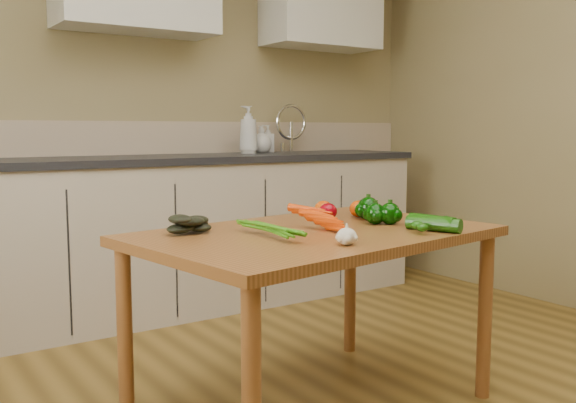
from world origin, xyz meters
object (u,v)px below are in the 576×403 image
(garlic_bulb, at_px, (347,236))
(zucchini_b, at_px, (434,224))
(soap_bottle_b, at_px, (268,139))
(pepper_c, at_px, (390,214))
(tomato_c, at_px, (359,209))
(pepper_a, at_px, (375,214))
(pepper_b, at_px, (368,209))
(leafy_greens, at_px, (188,220))
(zucchini_a, at_px, (432,223))
(soap_bottle_a, at_px, (248,130))
(soap_bottle_c, at_px, (261,139))
(table, at_px, (315,251))
(tomato_a, at_px, (328,211))
(tomato_b, at_px, (324,209))
(carrot_bunch, at_px, (306,224))

(garlic_bulb, xyz_separation_m, zucchini_b, (0.44, 0.04, -0.00))
(soap_bottle_b, relative_size, pepper_c, 2.18)
(tomato_c, bearing_deg, pepper_a, -111.59)
(pepper_b, bearing_deg, pepper_c, -94.79)
(leafy_greens, distance_m, pepper_b, 0.76)
(garlic_bulb, bearing_deg, zucchini_a, 7.74)
(soap_bottle_b, relative_size, tomato_c, 2.35)
(tomato_c, height_order, zucchini_a, tomato_c)
(soap_bottle_a, bearing_deg, soap_bottle_c, 101.27)
(leafy_greens, distance_m, zucchini_a, 0.88)
(pepper_a, bearing_deg, garlic_bulb, -142.38)
(table, xyz_separation_m, leafy_greens, (-0.41, 0.20, 0.12))
(soap_bottle_a, xyz_separation_m, pepper_c, (-0.33, -1.65, -0.32))
(soap_bottle_a, bearing_deg, tomato_a, -26.99)
(table, bearing_deg, soap_bottle_b, 54.83)
(soap_bottle_a, xyz_separation_m, tomato_b, (-0.43, -1.35, -0.33))
(soap_bottle_c, relative_size, pepper_a, 2.14)
(zucchini_a, distance_m, zucchini_b, 0.02)
(table, distance_m, leafy_greens, 0.47)
(pepper_b, bearing_deg, tomato_a, 144.37)
(carrot_bunch, distance_m, tomato_c, 0.46)
(tomato_b, bearing_deg, pepper_b, -54.35)
(zucchini_b, bearing_deg, carrot_bunch, 149.07)
(tomato_c, bearing_deg, zucchini_b, -92.27)
(leafy_greens, height_order, tomato_a, leafy_greens)
(soap_bottle_a, bearing_deg, tomato_b, -26.90)
(pepper_a, bearing_deg, tomato_a, 110.47)
(table, xyz_separation_m, pepper_a, (0.29, -0.00, 0.12))
(pepper_c, height_order, zucchini_b, pepper_c)
(pepper_a, xyz_separation_m, tomato_a, (-0.08, 0.20, -0.01))
(garlic_bulb, relative_size, pepper_c, 0.79)
(carrot_bunch, xyz_separation_m, tomato_c, (0.42, 0.20, 0.00))
(carrot_bunch, distance_m, tomato_a, 0.34)
(soap_bottle_b, relative_size, pepper_a, 2.25)
(zucchini_a, bearing_deg, tomato_b, 103.99)
(carrot_bunch, height_order, zucchini_a, carrot_bunch)
(leafy_greens, height_order, zucchini_b, leafy_greens)
(pepper_a, bearing_deg, soap_bottle_b, 71.06)
(garlic_bulb, distance_m, pepper_b, 0.59)
(leafy_greens, bearing_deg, pepper_a, -16.50)
(garlic_bulb, xyz_separation_m, pepper_b, (0.44, 0.40, 0.02))
(soap_bottle_b, height_order, pepper_b, soap_bottle_b)
(carrot_bunch, height_order, pepper_c, pepper_c)
(pepper_c, height_order, tomato_a, pepper_c)
(soap_bottle_c, distance_m, tomato_b, 1.53)
(soap_bottle_b, distance_m, zucchini_b, 2.07)
(soap_bottle_a, bearing_deg, carrot_bunch, -33.03)
(soap_bottle_c, distance_m, zucchini_a, 1.96)
(table, bearing_deg, pepper_a, -8.62)
(soap_bottle_b, distance_m, tomato_c, 1.65)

